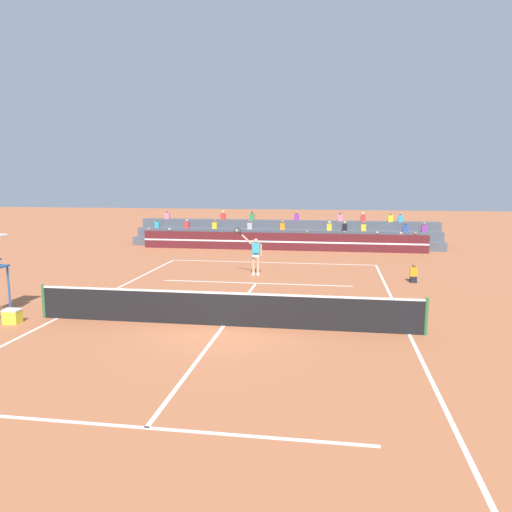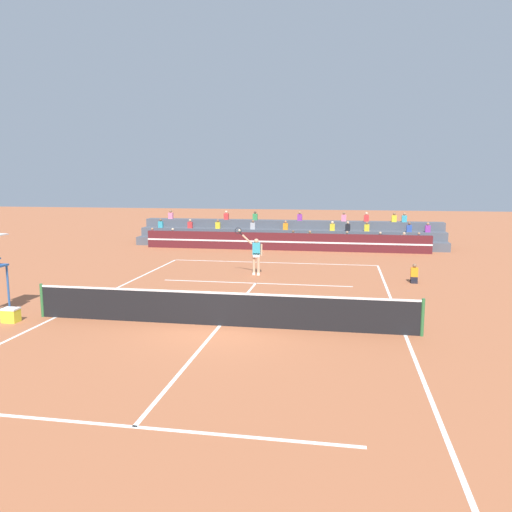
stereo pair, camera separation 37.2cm
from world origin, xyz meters
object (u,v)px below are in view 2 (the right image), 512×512
object	(u,v)px
ball_kid_courtside	(414,275)
tennis_ball	(363,319)
tennis_player	(256,254)
equipment_cooler	(11,315)

from	to	relation	value
ball_kid_courtside	tennis_ball	world-z (taller)	ball_kid_courtside
tennis_player	tennis_ball	size ratio (longest dim) A/B	33.69
tennis_ball	ball_kid_courtside	bearing A→B (deg)	69.32
ball_kid_courtside	equipment_cooler	distance (m)	15.76
tennis_player	equipment_cooler	world-z (taller)	tennis_player
tennis_player	tennis_ball	bearing A→B (deg)	-56.25
tennis_ball	equipment_cooler	xyz separation A→B (m)	(-10.93, -2.07, 0.19)
ball_kid_courtside	equipment_cooler	size ratio (longest dim) A/B	1.69
tennis_player	tennis_ball	distance (m)	8.51
ball_kid_courtside	tennis_player	world-z (taller)	tennis_player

